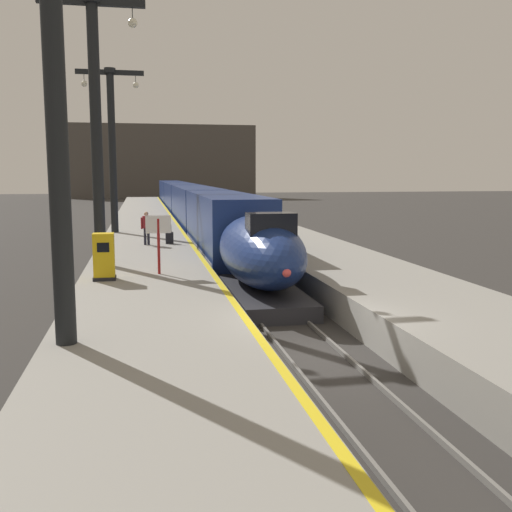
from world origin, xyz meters
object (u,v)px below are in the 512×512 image
ticket_machine_yellow (104,258)px  rolling_suitcase (169,238)px  highspeed_train_main (189,203)px  passenger_near_edge (146,225)px  departure_info_board (158,232)px  station_column_far (112,136)px  station_column_near (54,78)px  station_column_mid (95,108)px

ticket_machine_yellow → rolling_suitcase: bearing=75.3°
highspeed_train_main → passenger_near_edge: 24.44m
highspeed_train_main → passenger_near_edge: (-4.03, -24.11, 0.07)m
ticket_machine_yellow → departure_info_board: bearing=24.8°
station_column_far → passenger_near_edge: station_column_far is taller
station_column_near → highspeed_train_main: bearing=81.9°
rolling_suitcase → highspeed_train_main: bearing=83.1°
station_column_mid → rolling_suitcase: bearing=65.2°
station_column_near → ticket_machine_yellow: 9.05m
station_column_mid → departure_info_board: size_ratio=4.85×
highspeed_train_main → ticket_machine_yellow: (-5.55, -33.99, -0.18)m
station_column_far → departure_info_board: bearing=-82.1°
passenger_near_edge → ticket_machine_yellow: (-1.52, -9.88, -0.25)m
station_column_mid → rolling_suitcase: size_ratio=10.46×
station_column_far → departure_info_board: 16.74m
station_column_mid → ticket_machine_yellow: (0.35, -3.61, -5.36)m
station_column_far → ticket_machine_yellow: station_column_far is taller
departure_info_board → ticket_machine_yellow: bearing=-155.2°
station_column_mid → station_column_far: station_column_mid is taller
station_column_near → rolling_suitcase: bearing=80.4°
highspeed_train_main → passenger_near_edge: highspeed_train_main is taller
rolling_suitcase → station_column_far: bearing=114.4°
ticket_machine_yellow → passenger_near_edge: bearing=81.3°
station_column_mid → passenger_near_edge: 8.30m
ticket_machine_yellow → station_column_near: bearing=-92.6°
highspeed_train_main → rolling_suitcase: highspeed_train_main is taller
station_column_near → passenger_near_edge: station_column_near is taller
ticket_machine_yellow → station_column_mid: bearing=95.5°
station_column_far → rolling_suitcase: (3.03, -6.69, -5.57)m
highspeed_train_main → station_column_near: bearing=-98.1°
highspeed_train_main → ticket_machine_yellow: bearing=-99.3°
station_column_near → ticket_machine_yellow: bearing=87.4°
ticket_machine_yellow → departure_info_board: 2.20m
station_column_mid → ticket_machine_yellow: station_column_mid is taller
highspeed_train_main → ticket_machine_yellow: highspeed_train_main is taller
station_column_mid → rolling_suitcase: station_column_mid is taller
station_column_far → station_column_mid: bearing=-90.0°
station_column_far → highspeed_train_main: bearing=71.0°
passenger_near_edge → departure_info_board: departure_info_board is taller
station_column_near → station_column_far: size_ratio=0.93×
station_column_near → station_column_far: bearing=90.0°
station_column_near → departure_info_board: size_ratio=4.31×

